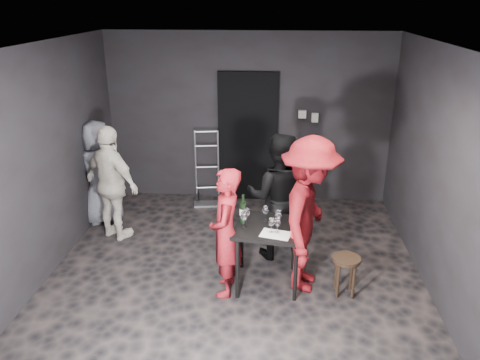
# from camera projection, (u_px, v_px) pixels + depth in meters

# --- Properties ---
(floor) EXTENTS (4.50, 5.00, 0.02)m
(floor) POSITION_uv_depth(u_px,v_px,m) (234.00, 278.00, 5.64)
(floor) COLOR black
(floor) RESTS_ON ground
(ceiling) EXTENTS (4.50, 5.00, 0.02)m
(ceiling) POSITION_uv_depth(u_px,v_px,m) (233.00, 47.00, 4.65)
(ceiling) COLOR silver
(ceiling) RESTS_ON ground
(wall_back) EXTENTS (4.50, 0.04, 2.70)m
(wall_back) POSITION_uv_depth(u_px,v_px,m) (248.00, 119.00, 7.46)
(wall_back) COLOR black
(wall_back) RESTS_ON ground
(wall_front) EXTENTS (4.50, 0.04, 2.70)m
(wall_front) POSITION_uv_depth(u_px,v_px,m) (196.00, 319.00, 2.82)
(wall_front) COLOR black
(wall_front) RESTS_ON ground
(wall_left) EXTENTS (0.04, 5.00, 2.70)m
(wall_left) POSITION_uv_depth(u_px,v_px,m) (37.00, 168.00, 5.31)
(wall_left) COLOR black
(wall_left) RESTS_ON ground
(wall_right) EXTENTS (0.04, 5.00, 2.70)m
(wall_right) POSITION_uv_depth(u_px,v_px,m) (444.00, 179.00, 4.98)
(wall_right) COLOR black
(wall_right) RESTS_ON ground
(doorway) EXTENTS (0.95, 0.10, 2.10)m
(doorway) POSITION_uv_depth(u_px,v_px,m) (248.00, 138.00, 7.52)
(doorway) COLOR black
(doorway) RESTS_ON ground
(wallbox_upper) EXTENTS (0.12, 0.06, 0.12)m
(wallbox_upper) POSITION_uv_depth(u_px,v_px,m) (302.00, 114.00, 7.32)
(wallbox_upper) COLOR #B7B7B2
(wallbox_upper) RESTS_ON wall_back
(wallbox_lower) EXTENTS (0.10, 0.06, 0.14)m
(wallbox_lower) POSITION_uv_depth(u_px,v_px,m) (315.00, 118.00, 7.32)
(wallbox_lower) COLOR #B7B7B2
(wallbox_lower) RESTS_ON wall_back
(hand_truck) EXTENTS (0.41, 0.34, 1.22)m
(hand_truck) POSITION_uv_depth(u_px,v_px,m) (207.00, 190.00, 7.63)
(hand_truck) COLOR #B2B2B7
(hand_truck) RESTS_ON floor
(tasting_table) EXTENTS (0.72, 0.72, 0.75)m
(tasting_table) POSITION_uv_depth(u_px,v_px,m) (268.00, 234.00, 5.32)
(tasting_table) COLOR black
(tasting_table) RESTS_ON floor
(stool) EXTENTS (0.32, 0.32, 0.47)m
(stool) POSITION_uv_depth(u_px,v_px,m) (346.00, 266.00, 5.22)
(stool) COLOR black
(stool) RESTS_ON floor
(server_red) EXTENTS (0.37, 0.55, 1.49)m
(server_red) POSITION_uv_depth(u_px,v_px,m) (226.00, 233.00, 5.14)
(server_red) COLOR maroon
(server_red) RESTS_ON floor
(woman_black) EXTENTS (0.91, 0.54, 1.81)m
(woman_black) POSITION_uv_depth(u_px,v_px,m) (278.00, 191.00, 5.84)
(woman_black) COLOR black
(woman_black) RESTS_ON floor
(man_maroon) EXTENTS (0.94, 1.51, 2.17)m
(man_maroon) POSITION_uv_depth(u_px,v_px,m) (310.00, 200.00, 5.12)
(man_maroon) COLOR maroon
(man_maroon) RESTS_ON floor
(bystander_cream) EXTENTS (1.11, 0.92, 1.72)m
(bystander_cream) POSITION_uv_depth(u_px,v_px,m) (112.00, 180.00, 6.31)
(bystander_cream) COLOR white
(bystander_cream) RESTS_ON floor
(bystander_grey) EXTENTS (0.88, 0.78, 1.59)m
(bystander_grey) POSITION_uv_depth(u_px,v_px,m) (99.00, 171.00, 6.80)
(bystander_grey) COLOR slate
(bystander_grey) RESTS_ON floor
(tasting_mat) EXTENTS (0.36, 0.29, 0.00)m
(tasting_mat) POSITION_uv_depth(u_px,v_px,m) (276.00, 234.00, 5.09)
(tasting_mat) COLOR white
(tasting_mat) RESTS_ON tasting_table
(wine_glass_a) EXTENTS (0.10, 0.10, 0.21)m
(wine_glass_a) POSITION_uv_depth(u_px,v_px,m) (244.00, 219.00, 5.20)
(wine_glass_a) COLOR white
(wine_glass_a) RESTS_ON tasting_table
(wine_glass_b) EXTENTS (0.10, 0.10, 0.22)m
(wine_glass_b) POSITION_uv_depth(u_px,v_px,m) (246.00, 216.00, 5.28)
(wine_glass_b) COLOR white
(wine_glass_b) RESTS_ON tasting_table
(wine_glass_c) EXTENTS (0.10, 0.10, 0.20)m
(wine_glass_c) POSITION_uv_depth(u_px,v_px,m) (265.00, 213.00, 5.37)
(wine_glass_c) COLOR white
(wine_glass_c) RESTS_ON tasting_table
(wine_glass_d) EXTENTS (0.09, 0.09, 0.19)m
(wine_glass_d) POSITION_uv_depth(u_px,v_px,m) (271.00, 225.00, 5.10)
(wine_glass_d) COLOR white
(wine_glass_d) RESTS_ON tasting_table
(wine_glass_e) EXTENTS (0.08, 0.08, 0.20)m
(wine_glass_e) POSITION_uv_depth(u_px,v_px,m) (277.00, 225.00, 5.09)
(wine_glass_e) COLOR white
(wine_glass_e) RESTS_ON tasting_table
(wine_glass_f) EXTENTS (0.10, 0.10, 0.20)m
(wine_glass_f) POSITION_uv_depth(u_px,v_px,m) (278.00, 218.00, 5.25)
(wine_glass_f) COLOR white
(wine_glass_f) RESTS_ON tasting_table
(wine_bottle) EXTENTS (0.08, 0.08, 0.34)m
(wine_bottle) POSITION_uv_depth(u_px,v_px,m) (243.00, 212.00, 5.33)
(wine_bottle) COLOR black
(wine_bottle) RESTS_ON tasting_table
(breadstick_cup) EXTENTS (0.09, 0.09, 0.28)m
(breadstick_cup) POSITION_uv_depth(u_px,v_px,m) (295.00, 226.00, 4.99)
(breadstick_cup) COLOR red
(breadstick_cup) RESTS_ON tasting_table
(reserved_card) EXTENTS (0.11, 0.14, 0.09)m
(reserved_card) POSITION_uv_depth(u_px,v_px,m) (296.00, 225.00, 5.20)
(reserved_card) COLOR white
(reserved_card) RESTS_ON tasting_table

